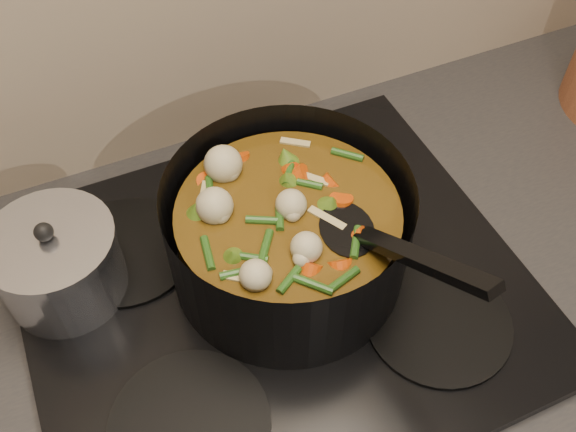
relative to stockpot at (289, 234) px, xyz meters
name	(u,v)px	position (x,y,z in m)	size (l,w,h in m)	color
counter	(280,425)	(-0.03, -0.02, -0.54)	(2.64, 0.64, 0.91)	brown
stovetop	(276,289)	(-0.03, -0.02, -0.08)	(0.62, 0.54, 0.03)	black
stockpot	(289,234)	(0.00, 0.00, 0.00)	(0.30, 0.39, 0.22)	black
saucepan	(59,264)	(-0.27, 0.08, -0.02)	(0.16, 0.16, 0.13)	silver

